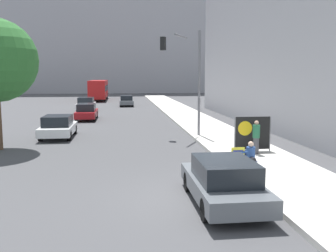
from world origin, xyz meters
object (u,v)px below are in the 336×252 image
(car_on_road_nearest, at_px, (58,126))
(car_on_road_distant, at_px, (86,104))
(protest_banner, at_px, (252,133))
(city_bus_on_road, at_px, (99,89))
(car_on_road_midblock, at_px, (87,112))
(jogger_on_sidewalk, at_px, (256,137))
(parked_car_curbside, at_px, (224,181))
(car_on_road_far_lane, at_px, (126,101))
(traffic_light_pole, at_px, (186,67))
(seated_protester, at_px, (251,156))

(car_on_road_nearest, relative_size, car_on_road_distant, 0.96)
(protest_banner, distance_m, city_bus_on_road, 45.30)
(protest_banner, height_order, city_bus_on_road, city_bus_on_road)
(car_on_road_nearest, distance_m, car_on_road_midblock, 9.76)
(protest_banner, bearing_deg, car_on_road_midblock, 120.23)
(jogger_on_sidewalk, xyz_separation_m, parked_car_curbside, (-3.28, -6.17, -0.29))
(car_on_road_distant, xyz_separation_m, car_on_road_far_lane, (4.58, 6.22, -0.06))
(car_on_road_nearest, xyz_separation_m, car_on_road_far_lane, (4.61, 24.89, -0.01))
(car_on_road_nearest, distance_m, car_on_road_far_lane, 25.31)
(jogger_on_sidewalk, distance_m, traffic_light_pole, 7.67)
(jogger_on_sidewalk, xyz_separation_m, protest_banner, (0.04, 0.64, 0.10))
(jogger_on_sidewalk, bearing_deg, car_on_road_midblock, -28.73)
(jogger_on_sidewalk, relative_size, car_on_road_midblock, 0.35)
(seated_protester, relative_size, city_bus_on_road, 0.10)
(jogger_on_sidewalk, relative_size, car_on_road_far_lane, 0.34)
(car_on_road_nearest, bearing_deg, car_on_road_distant, 89.93)
(car_on_road_nearest, relative_size, car_on_road_midblock, 0.92)
(protest_banner, bearing_deg, car_on_road_far_lane, 100.38)
(car_on_road_far_lane, bearing_deg, car_on_road_midblock, -103.75)
(car_on_road_midblock, distance_m, city_bus_on_road, 27.94)
(traffic_light_pole, relative_size, city_bus_on_road, 0.53)
(traffic_light_pole, distance_m, parked_car_curbside, 13.22)
(traffic_light_pole, xyz_separation_m, car_on_road_far_lane, (-3.46, 25.61, -3.76))
(protest_banner, bearing_deg, city_bus_on_road, 102.82)
(city_bus_on_road, bearing_deg, seated_protester, -79.87)
(car_on_road_distant, bearing_deg, car_on_road_nearest, -90.07)
(seated_protester, distance_m, car_on_road_far_lane, 35.63)
(seated_protester, relative_size, car_on_road_midblock, 0.26)
(seated_protester, distance_m, protest_banner, 4.21)
(parked_car_curbside, bearing_deg, car_on_road_midblock, 104.93)
(parked_car_curbside, distance_m, car_on_road_nearest, 15.10)
(car_on_road_midblock, bearing_deg, protest_banner, -59.77)
(traffic_light_pole, xyz_separation_m, car_on_road_midblock, (-7.18, 10.44, -3.73))
(jogger_on_sidewalk, xyz_separation_m, car_on_road_nearest, (-10.33, 7.18, -0.28))
(jogger_on_sidewalk, distance_m, car_on_road_distant, 27.83)
(protest_banner, relative_size, traffic_light_pole, 0.29)
(protest_banner, bearing_deg, seated_protester, -110.30)
(car_on_road_distant, bearing_deg, jogger_on_sidewalk, -68.27)
(car_on_road_distant, bearing_deg, car_on_road_far_lane, 53.64)
(car_on_road_nearest, height_order, car_on_road_far_lane, car_on_road_nearest)
(jogger_on_sidewalk, bearing_deg, parked_car_curbside, 94.09)
(car_on_road_midblock, bearing_deg, city_bus_on_road, 91.19)
(seated_protester, height_order, protest_banner, protest_banner)
(car_on_road_nearest, bearing_deg, protest_banner, -32.25)
(jogger_on_sidewalk, xyz_separation_m, car_on_road_far_lane, (-5.72, 32.07, -0.30))
(jogger_on_sidewalk, xyz_separation_m, traffic_light_pole, (-2.26, 6.46, 3.46))
(seated_protester, height_order, car_on_road_distant, car_on_road_distant)
(parked_car_curbside, height_order, city_bus_on_road, city_bus_on_road)
(car_on_road_nearest, bearing_deg, jogger_on_sidewalk, -34.81)
(parked_car_curbside, bearing_deg, jogger_on_sidewalk, 62.00)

